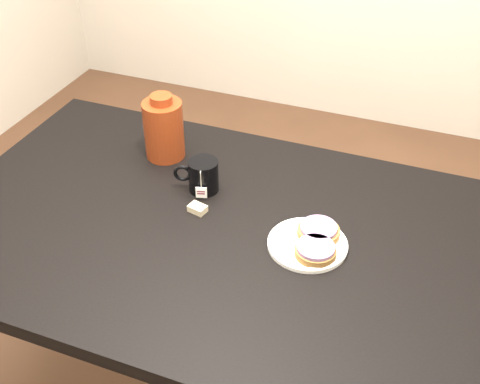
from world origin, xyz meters
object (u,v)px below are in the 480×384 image
at_px(mug, 203,176).
at_px(bagel_package, 164,129).
at_px(table, 210,249).
at_px(bagel_back, 318,231).
at_px(teabag_pouch, 198,209).
at_px(plate, 308,244).
at_px(bagel_front, 316,250).

bearing_deg(mug, bagel_package, 129.78).
height_order(table, bagel_package, bagel_package).
distance_m(bagel_back, teabag_pouch, 0.32).
xyz_separation_m(plate, bagel_back, (0.02, 0.04, 0.02)).
xyz_separation_m(table, teabag_pouch, (-0.05, 0.04, 0.09)).
xyz_separation_m(plate, bagel_front, (0.03, -0.03, 0.02)).
bearing_deg(bagel_package, mug, -34.21).
relative_size(bagel_back, bagel_package, 0.56).
relative_size(bagel_front, mug, 0.97).
bearing_deg(bagel_package, table, -45.26).
xyz_separation_m(bagel_back, bagel_package, (-0.52, 0.20, 0.07)).
bearing_deg(plate, bagel_front, -50.39).
distance_m(plate, bagel_back, 0.04).
bearing_deg(table, teabag_pouch, 141.91).
bearing_deg(plate, table, -177.55).
bearing_deg(teabag_pouch, mug, 105.27).
distance_m(table, bagel_front, 0.30).
bearing_deg(teabag_pouch, plate, -5.15).
relative_size(plate, mug, 1.49).
bearing_deg(teabag_pouch, bagel_back, 1.89).
relative_size(plate, bagel_back, 1.78).
height_order(bagel_back, bagel_front, same).
distance_m(table, plate, 0.27).
bearing_deg(bagel_package, teabag_pouch, -46.80).
height_order(plate, bagel_front, bagel_front).
bearing_deg(teabag_pouch, table, -38.09).
height_order(bagel_front, mug, mug).
bearing_deg(plate, teabag_pouch, 174.85).
distance_m(bagel_back, bagel_front, 0.07).
distance_m(plate, mug, 0.35).
xyz_separation_m(bagel_front, mug, (-0.36, 0.15, 0.02)).
bearing_deg(bagel_front, bagel_package, 152.84).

